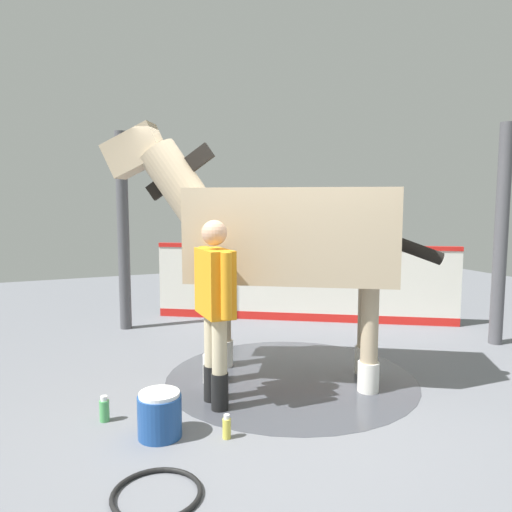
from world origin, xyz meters
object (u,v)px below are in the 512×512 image
(handler, at_px, (215,301))
(wash_bucket, at_px, (160,415))
(bottle_shampoo, at_px, (227,427))
(bottle_spray, at_px, (104,410))
(hose_coil, at_px, (157,494))
(horse, at_px, (279,236))

(handler, relative_size, wash_bucket, 4.64)
(bottle_shampoo, xyz_separation_m, bottle_spray, (0.66, 0.82, 0.01))
(bottle_spray, relative_size, hose_coil, 0.38)
(bottle_shampoo, relative_size, hose_coil, 0.33)
(wash_bucket, distance_m, bottle_spray, 0.57)
(handler, distance_m, wash_bucket, 1.02)
(handler, xyz_separation_m, bottle_shampoo, (-0.61, 0.11, -0.84))
(bottle_shampoo, bearing_deg, handler, -10.65)
(wash_bucket, height_order, bottle_shampoo, wash_bucket)
(horse, relative_size, bottle_shampoo, 15.96)
(horse, distance_m, wash_bucket, 2.02)
(hose_coil, bearing_deg, bottle_spray, 9.02)
(handler, height_order, bottle_shampoo, handler)
(bottle_shampoo, distance_m, bottle_spray, 1.05)
(horse, distance_m, bottle_spray, 2.21)
(handler, bearing_deg, bottle_spray, 176.31)
(horse, distance_m, bottle_shampoo, 1.91)
(horse, height_order, bottle_shampoo, horse)
(handler, relative_size, bottle_shampoo, 8.74)
(horse, bearing_deg, handler, 57.83)
(wash_bucket, bearing_deg, handler, -55.84)
(bottle_spray, bearing_deg, horse, -78.65)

